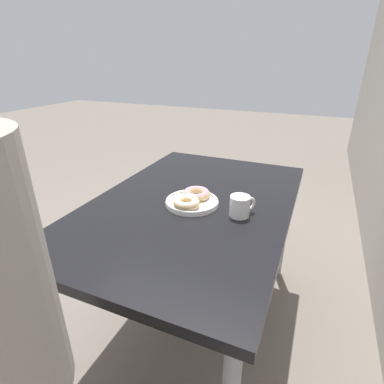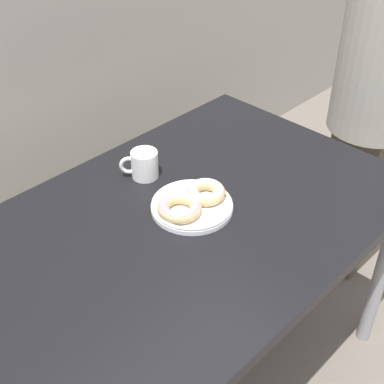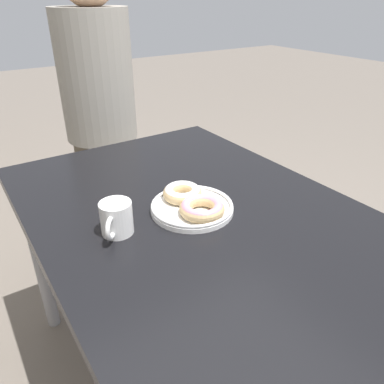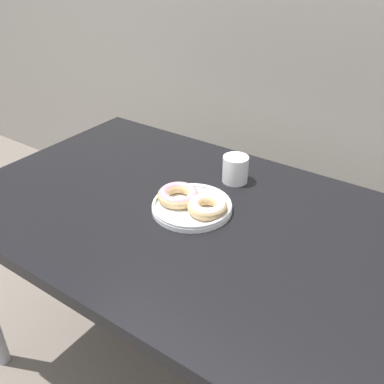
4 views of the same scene
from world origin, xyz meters
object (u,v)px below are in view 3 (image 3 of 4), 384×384
(dining_table, at_px, (202,236))
(person_figure, at_px, (100,117))
(coffee_mug, at_px, (116,218))
(donut_plate, at_px, (192,203))

(dining_table, relative_size, person_figure, 0.91)
(dining_table, height_order, person_figure, person_figure)
(dining_table, bearing_deg, person_figure, -4.27)
(dining_table, bearing_deg, coffee_mug, 77.54)
(coffee_mug, bearing_deg, dining_table, -102.46)
(donut_plate, relative_size, person_figure, 0.19)
(dining_table, xyz_separation_m, coffee_mug, (0.05, 0.23, 0.11))
(dining_table, relative_size, coffee_mug, 12.52)
(coffee_mug, distance_m, person_figure, 0.92)
(coffee_mug, bearing_deg, person_figure, -18.97)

